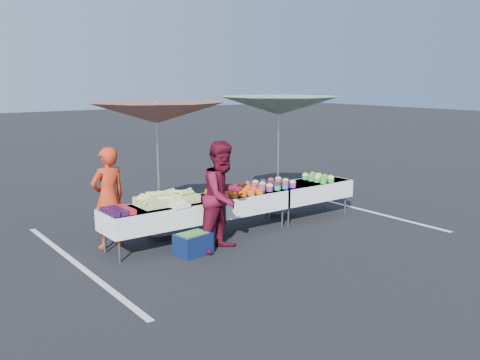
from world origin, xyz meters
TOP-DOWN VIEW (x-y plane):
  - ground at (0.00, 0.00)m, footprint 80.00×80.00m
  - stripe_left at (-3.20, 0.00)m, footprint 0.10×5.00m
  - stripe_right at (3.20, 0.00)m, footprint 0.10×5.00m
  - table_left at (-1.80, 0.00)m, footprint 1.86×0.81m
  - table_center at (0.00, 0.00)m, footprint 1.86×0.81m
  - table_right at (1.80, 0.00)m, footprint 1.86×0.81m
  - berry_punnets at (-2.51, -0.06)m, footprint 0.40×0.54m
  - corn_pile at (-1.54, 0.04)m, footprint 1.16×0.57m
  - plastic_bags at (-1.50, -0.30)m, footprint 0.30×0.25m
  - carrot_bowls at (-0.15, -0.01)m, footprint 0.95×0.69m
  - potato_cups at (0.75, 0.00)m, footprint 0.94×0.58m
  - bean_baskets at (2.06, -0.01)m, footprint 0.36×0.68m
  - vendor at (-2.41, 0.55)m, footprint 0.70×0.52m
  - customer at (-0.91, -0.75)m, footprint 1.06×0.92m
  - umbrella_left at (-1.45, 0.53)m, footprint 2.47×2.47m
  - umbrella_right at (1.35, 0.47)m, footprint 3.14×3.14m
  - storage_bin at (-1.47, -0.66)m, footprint 0.61×0.48m

SIDE VIEW (x-z plane):
  - ground at x=0.00m, z-range 0.00..0.00m
  - stripe_left at x=-3.20m, z-range 0.00..0.00m
  - stripe_right at x=3.20m, z-range 0.00..0.00m
  - storage_bin at x=-1.47m, z-range 0.01..0.38m
  - table_left at x=-1.80m, z-range 0.21..0.96m
  - table_center at x=0.00m, z-range 0.21..0.96m
  - table_right at x=1.80m, z-range 0.21..0.96m
  - plastic_bags at x=-1.50m, z-range 0.75..0.80m
  - berry_punnets at x=-2.51m, z-range 0.75..0.83m
  - carrot_bowls at x=-0.15m, z-range 0.75..0.85m
  - bean_baskets at x=2.06m, z-range 0.75..0.90m
  - potato_cups at x=0.75m, z-range 0.75..0.91m
  - corn_pile at x=-1.54m, z-range 0.71..0.97m
  - vendor at x=-2.41m, z-range 0.00..1.76m
  - customer at x=-0.91m, z-range 0.00..1.88m
  - umbrella_left at x=-1.45m, z-range 1.02..3.54m
  - umbrella_right at x=1.35m, z-range 1.04..3.60m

